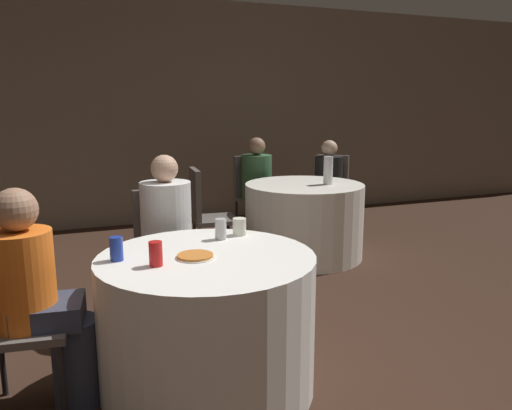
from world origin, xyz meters
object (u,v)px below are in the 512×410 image
object	(u,v)px
person_orange_shirt	(41,302)
pizza_plate_near	(195,256)
person_black_shirt	(326,189)
table_far	(304,220)
chair_near_north	(164,243)
chair_near_west	(3,308)
table_near	(208,322)
soda_can_red	(156,254)
bottle_far	(328,170)
person_green_jacket	(260,188)
chair_far_north	(252,188)
soda_can_silver	(221,229)
chair_far_west	(205,208)
chair_far_northeast	(330,187)
soda_can_blue	(116,249)
person_white_shirt	(169,242)

from	to	relation	value
person_orange_shirt	pizza_plate_near	world-z (taller)	person_orange_shirt
person_black_shirt	table_far	bearing A→B (deg)	90.00
table_far	chair_near_north	distance (m)	1.86
chair_near_west	pizza_plate_near	bearing A→B (deg)	88.60
table_far	person_orange_shirt	size ratio (longest dim) A/B	1.04
table_near	soda_can_red	bearing A→B (deg)	-164.90
table_near	bottle_far	size ratio (longest dim) A/B	4.16
person_green_jacket	pizza_plate_near	world-z (taller)	person_green_jacket
chair_near_west	chair_far_north	xyz separation A→B (m)	(2.35, 2.81, 0.00)
soda_can_silver	chair_near_north	bearing A→B (deg)	105.99
bottle_far	person_green_jacket	bearing A→B (deg)	110.56
chair_far_west	pizza_plate_near	world-z (taller)	chair_far_west
chair_near_north	chair_far_northeast	bearing A→B (deg)	-145.89
chair_far_north	bottle_far	bearing A→B (deg)	98.95
table_near	chair_far_west	size ratio (longest dim) A/B	1.23
soda_can_blue	bottle_far	size ratio (longest dim) A/B	0.44
pizza_plate_near	soda_can_blue	xyz separation A→B (m)	(-0.38, 0.10, 0.05)
chair_near_west	pizza_plate_near	world-z (taller)	chair_near_west
pizza_plate_near	person_green_jacket	bearing A→B (deg)	62.29
table_far	person_orange_shirt	xyz separation A→B (m)	(-2.35, -1.84, 0.20)
person_black_shirt	table_near	bearing A→B (deg)	94.43
table_near	person_green_jacket	distance (m)	3.11
table_near	table_far	world-z (taller)	same
person_white_shirt	soda_can_blue	xyz separation A→B (m)	(-0.41, -0.74, 0.20)
chair_far_northeast	soda_can_red	distance (m)	3.73
table_near	chair_near_west	world-z (taller)	chair_near_west
pizza_plate_near	soda_can_red	distance (m)	0.22
chair_far_north	person_green_jacket	size ratio (longest dim) A/B	0.81
bottle_far	person_orange_shirt	bearing A→B (deg)	-145.77
chair_far_north	person_green_jacket	distance (m)	0.17
chair_near_west	soda_can_red	world-z (taller)	chair_near_west
soda_can_blue	chair_far_northeast	bearing A→B (deg)	43.77
soda_can_red	table_far	bearing A→B (deg)	47.96
person_green_jacket	soda_can_silver	world-z (taller)	person_green_jacket
chair_far_northeast	person_orange_shirt	bearing A→B (deg)	84.36
chair_far_west	person_orange_shirt	distance (m)	2.36
chair_near_north	person_black_shirt	distance (m)	2.66
chair_far_west	person_orange_shirt	xyz separation A→B (m)	(-1.36, -1.93, 0.02)
chair_near_north	soda_can_red	world-z (taller)	chair_near_north
person_green_jacket	soda_can_silver	distance (m)	2.79
chair_far_west	person_white_shirt	size ratio (longest dim) A/B	0.78
table_near	chair_far_north	bearing A→B (deg)	64.94
soda_can_silver	soda_can_red	size ratio (longest dim) A/B	1.00
chair_far_west	soda_can_silver	size ratio (longest dim) A/B	7.59
soda_can_blue	table_far	bearing A→B (deg)	43.10
chair_near_west	chair_far_west	world-z (taller)	same
chair_near_west	person_white_shirt	bearing A→B (deg)	133.66
table_far	chair_near_west	size ratio (longest dim) A/B	1.27
table_far	bottle_far	xyz separation A→B (m)	(0.20, -0.11, 0.51)
table_near	person_black_shirt	world-z (taller)	person_black_shirt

